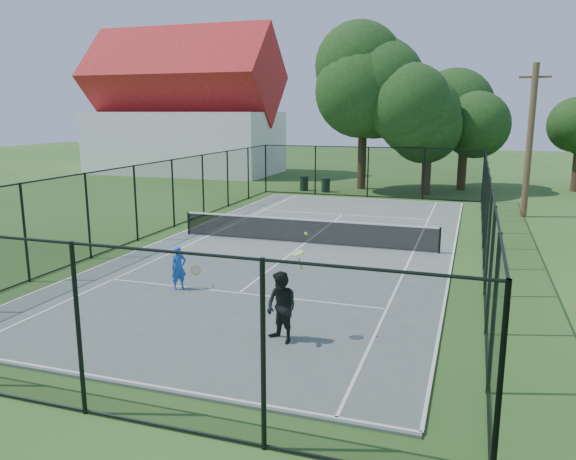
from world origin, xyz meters
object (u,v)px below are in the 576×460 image
(trash_bin_left, at_px, (304,183))
(trash_bin_right, at_px, (326,185))
(player_black, at_px, (281,307))
(tennis_net, at_px, (305,230))
(utility_pole, at_px, (530,140))
(player_blue, at_px, (179,268))

(trash_bin_left, height_order, trash_bin_right, trash_bin_left)
(trash_bin_left, distance_m, player_black, 24.60)
(tennis_net, height_order, utility_pole, utility_pole)
(trash_bin_right, relative_size, utility_pole, 0.12)
(trash_bin_left, bearing_deg, player_black, -74.34)
(trash_bin_right, relative_size, player_black, 0.37)
(tennis_net, height_order, trash_bin_left, tennis_net)
(tennis_net, relative_size, player_black, 4.20)
(utility_pole, xyz_separation_m, player_black, (-6.19, -18.20, -2.83))
(trash_bin_left, distance_m, trash_bin_right, 1.51)
(player_black, bearing_deg, tennis_net, 103.56)
(utility_pole, distance_m, player_black, 19.43)
(utility_pole, height_order, player_black, utility_pole)
(tennis_net, relative_size, trash_bin_left, 10.55)
(tennis_net, distance_m, utility_pole, 12.70)
(trash_bin_left, bearing_deg, utility_pole, -23.16)
(utility_pole, xyz_separation_m, player_blue, (-10.17, -15.58, -3.00))
(trash_bin_right, distance_m, player_blue, 20.92)
(trash_bin_left, xyz_separation_m, player_black, (6.64, -23.69, 0.37))
(tennis_net, bearing_deg, trash_bin_right, 101.53)
(trash_bin_left, height_order, player_blue, player_blue)
(trash_bin_right, height_order, player_blue, player_blue)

